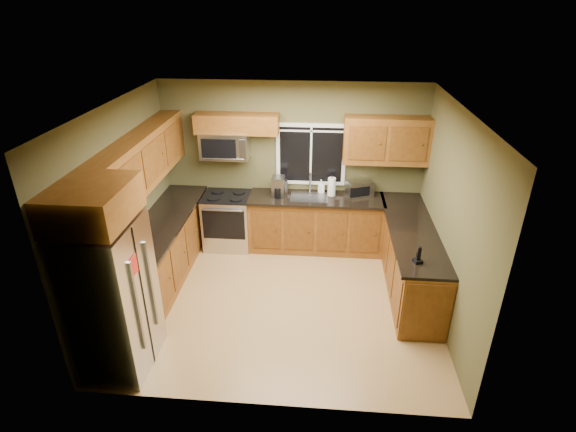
# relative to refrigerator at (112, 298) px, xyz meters

# --- Properties ---
(floor) EXTENTS (4.20, 4.20, 0.00)m
(floor) POSITION_rel_refrigerator_xyz_m (1.74, 1.30, -0.90)
(floor) COLOR #A57D48
(floor) RESTS_ON ground
(ceiling) EXTENTS (4.20, 4.20, 0.00)m
(ceiling) POSITION_rel_refrigerator_xyz_m (1.74, 1.30, 1.80)
(ceiling) COLOR white
(ceiling) RESTS_ON back_wall
(back_wall) EXTENTS (4.20, 0.00, 4.20)m
(back_wall) POSITION_rel_refrigerator_xyz_m (1.74, 3.10, 0.45)
(back_wall) COLOR brown
(back_wall) RESTS_ON ground
(front_wall) EXTENTS (4.20, 0.00, 4.20)m
(front_wall) POSITION_rel_refrigerator_xyz_m (1.74, -0.50, 0.45)
(front_wall) COLOR brown
(front_wall) RESTS_ON ground
(left_wall) EXTENTS (0.00, 3.60, 3.60)m
(left_wall) POSITION_rel_refrigerator_xyz_m (-0.36, 1.30, 0.45)
(left_wall) COLOR brown
(left_wall) RESTS_ON ground
(right_wall) EXTENTS (0.00, 3.60, 3.60)m
(right_wall) POSITION_rel_refrigerator_xyz_m (3.84, 1.30, 0.45)
(right_wall) COLOR brown
(right_wall) RESTS_ON ground
(window) EXTENTS (1.12, 0.03, 1.02)m
(window) POSITION_rel_refrigerator_xyz_m (2.04, 3.08, 0.65)
(window) COLOR white
(window) RESTS_ON back_wall
(base_cabinets_left) EXTENTS (0.60, 2.65, 0.90)m
(base_cabinets_left) POSITION_rel_refrigerator_xyz_m (-0.06, 1.78, -0.45)
(base_cabinets_left) COLOR brown
(base_cabinets_left) RESTS_ON ground
(countertop_left) EXTENTS (0.65, 2.65, 0.04)m
(countertop_left) POSITION_rel_refrigerator_xyz_m (-0.04, 1.78, 0.02)
(countertop_left) COLOR black
(countertop_left) RESTS_ON base_cabinets_left
(base_cabinets_back) EXTENTS (2.17, 0.60, 0.90)m
(base_cabinets_back) POSITION_rel_refrigerator_xyz_m (2.15, 2.80, -0.45)
(base_cabinets_back) COLOR brown
(base_cabinets_back) RESTS_ON ground
(countertop_back) EXTENTS (2.17, 0.65, 0.04)m
(countertop_back) POSITION_rel_refrigerator_xyz_m (2.15, 2.78, 0.02)
(countertop_back) COLOR black
(countertop_back) RESTS_ON base_cabinets_back
(base_cabinets_peninsula) EXTENTS (0.60, 2.52, 0.90)m
(base_cabinets_peninsula) POSITION_rel_refrigerator_xyz_m (3.54, 1.84, -0.45)
(base_cabinets_peninsula) COLOR brown
(base_cabinets_peninsula) RESTS_ON ground
(countertop_peninsula) EXTENTS (0.65, 2.50, 0.04)m
(countertop_peninsula) POSITION_rel_refrigerator_xyz_m (3.51, 1.85, 0.02)
(countertop_peninsula) COLOR black
(countertop_peninsula) RESTS_ON base_cabinets_peninsula
(upper_cabinets_left) EXTENTS (0.33, 2.65, 0.72)m
(upper_cabinets_left) POSITION_rel_refrigerator_xyz_m (-0.20, 1.78, 0.96)
(upper_cabinets_left) COLOR brown
(upper_cabinets_left) RESTS_ON left_wall
(upper_cabinets_back_left) EXTENTS (1.30, 0.33, 0.30)m
(upper_cabinets_back_left) POSITION_rel_refrigerator_xyz_m (0.89, 2.94, 1.17)
(upper_cabinets_back_left) COLOR brown
(upper_cabinets_back_left) RESTS_ON back_wall
(upper_cabinets_back_right) EXTENTS (1.30, 0.33, 0.72)m
(upper_cabinets_back_right) POSITION_rel_refrigerator_xyz_m (3.19, 2.94, 0.96)
(upper_cabinets_back_right) COLOR brown
(upper_cabinets_back_right) RESTS_ON back_wall
(upper_cabinet_over_fridge) EXTENTS (0.72, 0.90, 0.38)m
(upper_cabinet_over_fridge) POSITION_rel_refrigerator_xyz_m (-0.00, 0.00, 1.13)
(upper_cabinet_over_fridge) COLOR brown
(upper_cabinet_over_fridge) RESTS_ON left_wall
(refrigerator) EXTENTS (0.74, 0.90, 1.80)m
(refrigerator) POSITION_rel_refrigerator_xyz_m (0.00, 0.00, 0.00)
(refrigerator) COLOR #B7B7BC
(refrigerator) RESTS_ON ground
(range) EXTENTS (0.76, 0.69, 0.94)m
(range) POSITION_rel_refrigerator_xyz_m (0.69, 2.77, -0.43)
(range) COLOR #B7B7BC
(range) RESTS_ON ground
(microwave) EXTENTS (0.76, 0.41, 0.42)m
(microwave) POSITION_rel_refrigerator_xyz_m (0.69, 2.91, 0.83)
(microwave) COLOR #B7B7BC
(microwave) RESTS_ON back_wall
(sink) EXTENTS (0.60, 0.42, 0.36)m
(sink) POSITION_rel_refrigerator_xyz_m (2.04, 2.79, 0.05)
(sink) COLOR slate
(sink) RESTS_ON countertop_back
(toaster_oven) EXTENTS (0.47, 0.42, 0.24)m
(toaster_oven) POSITION_rel_refrigerator_xyz_m (2.84, 2.92, 0.16)
(toaster_oven) COLOR #B7B7BC
(toaster_oven) RESTS_ON countertop_back
(coffee_maker) EXTENTS (0.20, 0.27, 0.33)m
(coffee_maker) POSITION_rel_refrigerator_xyz_m (1.54, 2.79, 0.19)
(coffee_maker) COLOR slate
(coffee_maker) RESTS_ON countertop_back
(kettle) EXTENTS (0.18, 0.18, 0.25)m
(kettle) POSITION_rel_refrigerator_xyz_m (1.61, 2.95, 0.16)
(kettle) COLOR #B7B7BC
(kettle) RESTS_ON countertop_back
(paper_towel_roll) EXTENTS (0.16, 0.16, 0.33)m
(paper_towel_roll) POSITION_rel_refrigerator_xyz_m (2.39, 2.89, 0.19)
(paper_towel_roll) COLOR white
(paper_towel_roll) RESTS_ON countertop_back
(soap_bottle_a) EXTENTS (0.11, 0.11, 0.28)m
(soap_bottle_a) POSITION_rel_refrigerator_xyz_m (1.59, 2.99, 0.18)
(soap_bottle_a) COLOR red
(soap_bottle_a) RESTS_ON countertop_back
(soap_bottle_b) EXTENTS (0.11, 0.11, 0.21)m
(soap_bottle_b) POSITION_rel_refrigerator_xyz_m (2.22, 3.00, 0.15)
(soap_bottle_b) COLOR white
(soap_bottle_b) RESTS_ON countertop_back
(soap_bottle_c) EXTENTS (0.19, 0.19, 0.19)m
(soap_bottle_c) POSITION_rel_refrigerator_xyz_m (1.49, 2.99, 0.13)
(soap_bottle_c) COLOR white
(soap_bottle_c) RESTS_ON countertop_back
(cordless_phone) EXTENTS (0.12, 0.12, 0.21)m
(cordless_phone) POSITION_rel_refrigerator_xyz_m (3.43, 0.94, 0.10)
(cordless_phone) COLOR black
(cordless_phone) RESTS_ON countertop_peninsula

